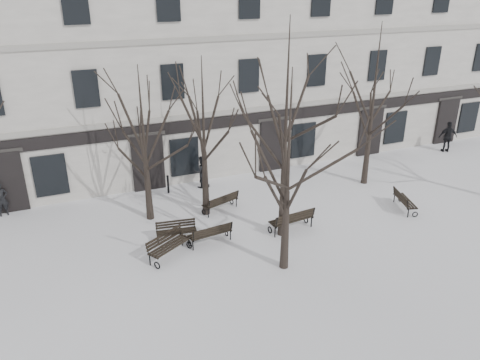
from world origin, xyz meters
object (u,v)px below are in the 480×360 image
bench_4 (221,202)px  bench_5 (404,200)px  bench_2 (292,219)px  bench_1 (211,233)px  tree_2 (287,107)px  bench_3 (176,230)px  tree_1 (289,151)px  bench_0 (168,245)px

bench_4 → bench_5: bearing=140.0°
bench_4 → bench_5: (7.95, -3.08, -0.02)m
bench_2 → bench_1: bearing=-11.1°
bench_2 → bench_5: size_ratio=1.15×
tree_2 → bench_2: bearing=10.8°
bench_3 → bench_4: (2.61, 1.73, 0.04)m
tree_1 → tree_2: size_ratio=0.84×
tree_2 → bench_3: size_ratio=5.18×
bench_0 → bench_2: size_ratio=0.94×
bench_0 → bench_4: bearing=10.1°
bench_3 → bench_2: bearing=-5.2°
bench_1 → bench_3: size_ratio=1.08×
bench_4 → bench_5: size_ratio=1.05×
bench_0 → bench_5: size_ratio=1.09×
tree_2 → bench_1: 5.88m
bench_3 → bench_4: 3.13m
bench_2 → bench_3: bearing=-19.6°
tree_1 → bench_4: size_ratio=3.99×
bench_4 → bench_5: 8.53m
bench_1 → bench_5: bearing=170.2°
bench_0 → bench_5: bearing=-32.5°
bench_2 → bench_4: 3.60m
tree_2 → bench_0: bearing=178.1°
bench_0 → bench_2: (5.38, -0.06, 0.03)m
bench_4 → bench_0: bearing=22.4°
tree_1 → bench_0: bearing=148.0°
tree_2 → bench_0: 6.96m
tree_1 → bench_5: 8.73m
tree_2 → bench_0: tree_2 is taller
tree_2 → tree_1: bearing=-115.1°
tree_2 → bench_5: size_ratio=4.98×
bench_3 → bench_5: (10.56, -1.36, 0.01)m
bench_3 → tree_1: bearing=-39.1°
bench_5 → tree_2: bearing=106.3°
tree_1 → bench_4: 6.68m
tree_1 → bench_0: tree_1 is taller
bench_0 → bench_1: (1.82, 0.25, -0.03)m
tree_2 → bench_5: (6.33, -0.10, -5.05)m
bench_4 → bench_2: bearing=108.1°
bench_2 → bench_3: 4.91m
tree_1 → tree_2: 2.59m
tree_2 → bench_3: 6.71m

